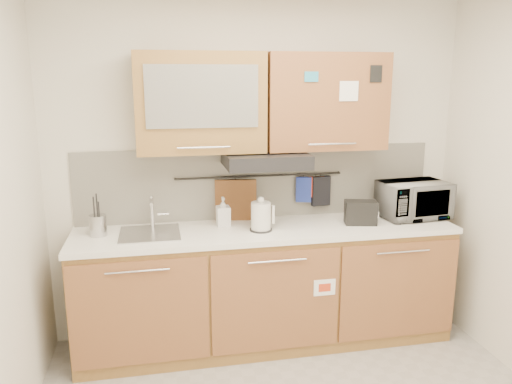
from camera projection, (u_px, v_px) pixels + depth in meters
name	position (u px, v px, depth m)	size (l,w,h in m)	color
wall_back	(259.00, 170.00, 3.90)	(3.20, 3.20, 0.00)	silver
base_cabinet	(267.00, 292.00, 3.81)	(2.80, 0.64, 0.88)	#A5753A
countertop	(267.00, 230.00, 3.69)	(2.82, 0.62, 0.04)	white
backsplash	(259.00, 183.00, 3.91)	(2.80, 0.02, 0.56)	silver
upper_cabinets	(263.00, 102.00, 3.61)	(1.82, 0.37, 0.70)	#A5753A
range_hood	(266.00, 160.00, 3.63)	(0.60, 0.46, 0.10)	black
sink	(150.00, 233.00, 3.54)	(0.42, 0.40, 0.26)	silver
utensil_rail	(260.00, 176.00, 3.86)	(0.02, 0.02, 1.30)	black
utensil_crock	(98.00, 225.00, 3.49)	(0.14, 0.14, 0.30)	#AEAEB3
kettle	(261.00, 217.00, 3.60)	(0.18, 0.16, 0.25)	silver
toaster	(361.00, 212.00, 3.77)	(0.26, 0.19, 0.18)	black
microwave	(414.00, 200.00, 3.94)	(0.51, 0.35, 0.28)	#999999
soap_bottle	(223.00, 212.00, 3.71)	(0.10, 0.10, 0.22)	#999999
cutting_board	(236.00, 205.00, 3.86)	(0.32, 0.02, 0.39)	brown
oven_mitt	(304.00, 190.00, 3.94)	(0.12, 0.03, 0.20)	navy
dark_pouch	(321.00, 191.00, 3.97)	(0.15, 0.04, 0.24)	black
pot_holder	(316.00, 187.00, 3.96)	(0.13, 0.02, 0.16)	red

